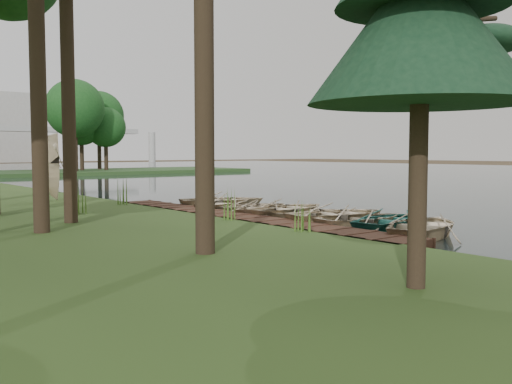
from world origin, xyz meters
TOP-DOWN VIEW (x-y plane):
  - ground at (0.00, 0.00)m, footprint 300.00×300.00m
  - water at (30.00, 20.00)m, footprint 130.00×200.00m
  - boardwalk at (-1.60, 0.00)m, footprint 1.60×16.00m
  - peninsula at (8.00, 50.00)m, footprint 50.00×14.00m
  - far_trees at (4.67, 50.00)m, footprint 45.60×5.60m
  - building_a at (30.00, 140.00)m, footprint 10.00×8.00m
  - rowboat_0 at (0.86, -6.50)m, footprint 4.56×3.89m
  - rowboat_1 at (1.23, -5.06)m, footprint 4.16×3.30m
  - rowboat_2 at (0.96, -3.97)m, footprint 3.90×3.02m
  - rowboat_3 at (1.03, -2.78)m, footprint 4.47×3.58m
  - rowboat_4 at (1.09, -1.40)m, footprint 3.98×3.44m
  - rowboat_5 at (1.06, -0.05)m, footprint 4.10×3.09m
  - rowboat_6 at (0.79, 1.11)m, footprint 4.16×3.64m
  - rowboat_7 at (0.98, 2.18)m, footprint 3.50×2.76m
  - rowboat_8 at (0.77, 3.83)m, footprint 4.26×3.68m
  - rowboat_9 at (1.16, 4.63)m, footprint 4.71×4.07m
  - stored_rowboat at (-4.52, 10.54)m, footprint 3.61×2.87m
  - reeds_0 at (-2.60, -4.72)m, footprint 0.60×0.60m
  - reeds_1 at (-2.60, -0.97)m, footprint 0.60×0.60m
  - reeds_2 at (-5.88, 4.17)m, footprint 0.60×0.60m
  - reeds_3 at (-2.86, 6.67)m, footprint 0.60×0.60m

SIDE VIEW (x-z plane):
  - ground at x=0.00m, z-range 0.00..0.00m
  - water at x=30.00m, z-range 0.00..0.05m
  - boardwalk at x=-1.60m, z-range 0.00..0.30m
  - peninsula at x=8.00m, z-range 0.00..0.45m
  - rowboat_7 at x=0.98m, z-range 0.05..0.70m
  - rowboat_4 at x=1.09m, z-range 0.05..0.74m
  - rowboat_6 at x=0.79m, z-range 0.05..0.77m
  - rowboat_8 at x=0.77m, z-range 0.05..0.79m
  - rowboat_2 at x=0.96m, z-range 0.05..0.79m
  - rowboat_1 at x=1.23m, z-range 0.05..0.82m
  - rowboat_0 at x=0.86m, z-range 0.05..0.85m
  - rowboat_5 at x=1.06m, z-range 0.05..0.85m
  - rowboat_9 at x=1.16m, z-range 0.05..0.87m
  - rowboat_3 at x=1.03m, z-range 0.05..0.87m
  - stored_rowboat at x=-4.52m, z-range 0.30..0.97m
  - reeds_0 at x=-2.60m, z-range 0.30..1.15m
  - reeds_2 at x=-5.88m, z-range 0.30..1.26m
  - reeds_1 at x=-2.60m, z-range 0.30..1.31m
  - reeds_3 at x=-2.86m, z-range 0.30..1.44m
  - far_trees at x=4.67m, z-range 2.03..10.83m
  - building_a at x=30.00m, z-range 0.00..18.00m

